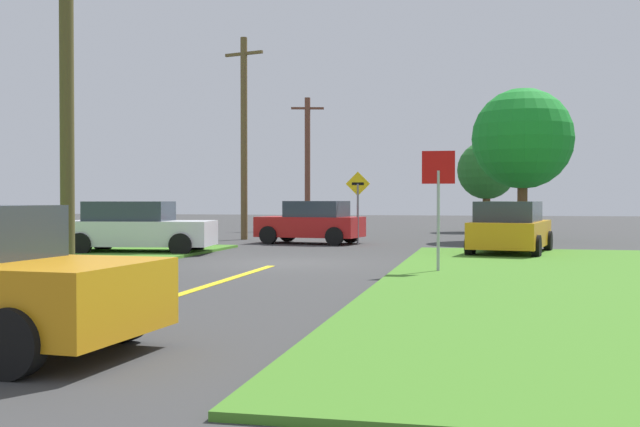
# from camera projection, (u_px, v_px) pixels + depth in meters

# --- Properties ---
(ground_plane) EXTENTS (120.00, 120.00, 0.00)m
(ground_plane) POSITION_uv_depth(u_px,v_px,m) (282.00, 263.00, 20.11)
(ground_plane) COLOR #3A3A3A
(lane_stripe_center) EXTENTS (0.20, 14.00, 0.01)m
(lane_stripe_center) POSITION_uv_depth(u_px,v_px,m) (153.00, 303.00, 12.29)
(lane_stripe_center) COLOR yellow
(lane_stripe_center) RESTS_ON ground
(stop_sign) EXTENTS (0.74, 0.07, 2.77)m
(stop_sign) POSITION_uv_depth(u_px,v_px,m) (438.00, 188.00, 17.05)
(stop_sign) COLOR #9EA0A8
(stop_sign) RESTS_ON ground
(car_on_crossroad) EXTENTS (2.72, 4.49, 1.62)m
(car_on_crossroad) POSITION_uv_depth(u_px,v_px,m) (510.00, 228.00, 22.93)
(car_on_crossroad) COLOR orange
(car_on_crossroad) RESTS_ON ground
(parked_car_near_building) EXTENTS (4.70, 2.57, 1.62)m
(parked_car_near_building) POSITION_uv_depth(u_px,v_px,m) (137.00, 228.00, 23.49)
(parked_car_near_building) COLOR silver
(parked_car_near_building) RESTS_ON ground
(car_approaching_junction) EXTENTS (4.11, 2.52, 1.62)m
(car_approaching_junction) POSITION_uv_depth(u_px,v_px,m) (312.00, 222.00, 28.83)
(car_approaching_junction) COLOR red
(car_approaching_junction) RESTS_ON ground
(utility_pole_near) EXTENTS (1.76, 0.63, 8.59)m
(utility_pole_near) POSITION_uv_depth(u_px,v_px,m) (67.00, 82.00, 17.45)
(utility_pole_near) COLOR #4F4624
(utility_pole_near) RESTS_ON ground
(utility_pole_mid) EXTENTS (1.77, 0.59, 8.42)m
(utility_pole_mid) POSITION_uv_depth(u_px,v_px,m) (244.00, 136.00, 31.62)
(utility_pole_mid) COLOR brown
(utility_pole_mid) RESTS_ON ground
(utility_pole_far) EXTENTS (1.78, 0.55, 7.27)m
(utility_pole_far) POSITION_uv_depth(u_px,v_px,m) (307.00, 162.00, 41.75)
(utility_pole_far) COLOR brown
(utility_pole_far) RESTS_ON ground
(direction_sign) EXTENTS (0.90, 0.10, 2.71)m
(direction_sign) POSITION_uv_depth(u_px,v_px,m) (358.00, 199.00, 28.12)
(direction_sign) COLOR slate
(direction_sign) RESTS_ON ground
(oak_tree_left) EXTENTS (4.05, 4.05, 6.15)m
(oak_tree_left) POSITION_uv_depth(u_px,v_px,m) (523.00, 139.00, 30.50)
(oak_tree_left) COLOR brown
(oak_tree_left) RESTS_ON ground
(pine_tree_center) EXTENTS (3.02, 3.02, 4.71)m
(pine_tree_center) POSITION_uv_depth(u_px,v_px,m) (487.00, 171.00, 39.34)
(pine_tree_center) COLOR brown
(pine_tree_center) RESTS_ON ground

